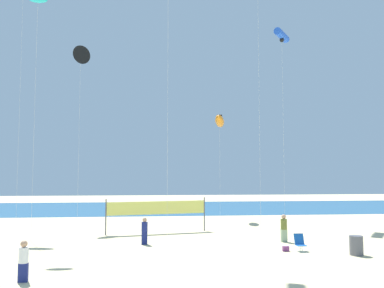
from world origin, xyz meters
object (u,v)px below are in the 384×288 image
(beach_handbag, at_px, (286,249))
(kite_blue_tube, at_px, (282,36))
(trash_barrel, at_px, (356,245))
(kite_cyan_inflatable, at_px, (38,1))
(kite_orange_inflatable, at_px, (220,121))
(beachgoer_olive_shirt, at_px, (284,227))
(volleyball_net, at_px, (157,209))
(beachgoer_white_shirt, at_px, (24,260))
(folding_beach_chair, at_px, (300,242))
(beachgoer_navy_shirt, at_px, (145,230))
(kite_black_delta, at_px, (81,55))

(beach_handbag, bearing_deg, kite_blue_tube, 71.64)
(trash_barrel, distance_m, beach_handbag, 3.50)
(kite_cyan_inflatable, distance_m, kite_orange_inflatable, 18.58)
(beachgoer_olive_shirt, relative_size, beach_handbag, 4.91)
(volleyball_net, height_order, beach_handbag, volleyball_net)
(beachgoer_white_shirt, height_order, volleyball_net, volleyball_net)
(folding_beach_chair, height_order, kite_orange_inflatable, kite_orange_inflatable)
(beachgoer_white_shirt, xyz_separation_m, volleyball_net, (5.19, 12.29, 0.79))
(beachgoer_navy_shirt, xyz_separation_m, kite_orange_inflatable, (6.63, 12.93, 8.17))
(folding_beach_chair, height_order, beach_handbag, folding_beach_chair)
(beachgoer_white_shirt, xyz_separation_m, kite_black_delta, (-1.24, 17.75, 13.20))
(folding_beach_chair, bearing_deg, beachgoer_olive_shirt, 115.48)
(beachgoer_olive_shirt, distance_m, volleyball_net, 8.86)
(volleyball_net, xyz_separation_m, beach_handbag, (6.74, -7.37, -1.49))
(beachgoer_white_shirt, distance_m, kite_cyan_inflatable, 17.31)
(beachgoer_olive_shirt, distance_m, kite_orange_inflatable, 15.32)
(kite_blue_tube, height_order, kite_cyan_inflatable, kite_blue_tube)
(trash_barrel, relative_size, kite_orange_inflatable, 0.10)
(kite_cyan_inflatable, bearing_deg, folding_beach_chair, -16.57)
(kite_blue_tube, bearing_deg, volleyball_net, -152.91)
(kite_blue_tube, distance_m, kite_orange_inflatable, 9.44)
(kite_cyan_inflatable, xyz_separation_m, kite_orange_inflatable, (13.53, 11.18, -6.09))
(beachgoer_white_shirt, relative_size, beachgoer_navy_shirt, 1.01)
(kite_cyan_inflatable, bearing_deg, beachgoer_white_shirt, -75.35)
(folding_beach_chair, height_order, kite_cyan_inflatable, kite_cyan_inflatable)
(beachgoer_navy_shirt, relative_size, beach_handbag, 4.63)
(kite_blue_tube, height_order, kite_orange_inflatable, kite_blue_tube)
(beachgoer_navy_shirt, xyz_separation_m, kite_blue_tube, (11.82, 10.20, 15.56))
(folding_beach_chair, distance_m, kite_blue_tube, 20.84)
(kite_orange_inflatable, bearing_deg, kite_blue_tube, -27.77)
(beach_handbag, bearing_deg, kite_cyan_inflatable, 162.38)
(volleyball_net, relative_size, kite_blue_tube, 0.41)
(beach_handbag, bearing_deg, kite_orange_inflatable, 93.16)
(volleyball_net, distance_m, kite_cyan_inflatable, 15.75)
(beachgoer_navy_shirt, bearing_deg, kite_black_delta, -116.91)
(volleyball_net, relative_size, kite_cyan_inflatable, 0.45)
(kite_cyan_inflatable, relative_size, kite_black_delta, 1.04)
(volleyball_net, bearing_deg, beach_handbag, -47.57)
(kite_blue_tube, bearing_deg, beachgoer_olive_shirt, -108.80)
(beachgoer_navy_shirt, bearing_deg, beachgoer_white_shirt, 3.88)
(folding_beach_chair, bearing_deg, kite_orange_inflatable, 122.97)
(kite_cyan_inflatable, bearing_deg, beachgoer_olive_shirt, -6.31)
(volleyball_net, relative_size, beach_handbag, 20.69)
(kite_cyan_inflatable, xyz_separation_m, kite_black_delta, (1.24, 8.25, -1.06))
(volleyball_net, bearing_deg, kite_black_delta, 139.64)
(beachgoer_olive_shirt, height_order, volleyball_net, volleyball_net)
(beach_handbag, bearing_deg, beachgoer_olive_shirt, 73.23)
(volleyball_net, bearing_deg, beachgoer_navy_shirt, -99.55)
(folding_beach_chair, xyz_separation_m, kite_cyan_inflatable, (-15.20, 4.52, 14.63))
(beachgoer_olive_shirt, bearing_deg, kite_cyan_inflatable, -31.25)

